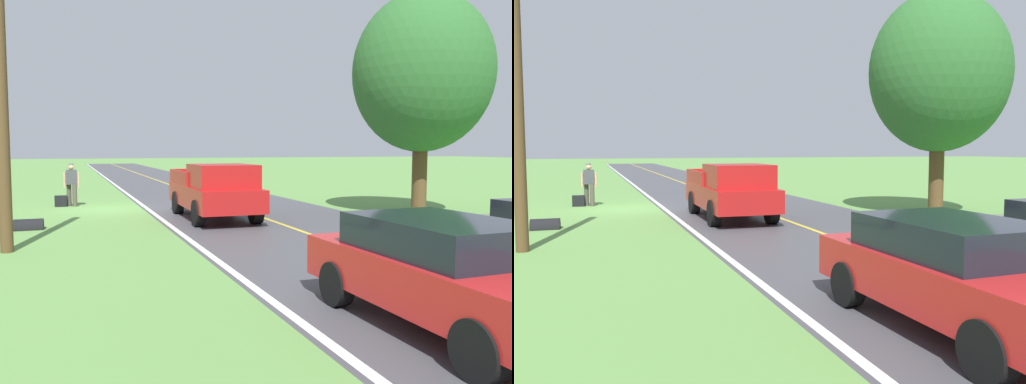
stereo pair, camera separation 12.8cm
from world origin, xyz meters
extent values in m
plane|color=#609347|center=(0.00, 0.00, 0.00)|extent=(200.00, 200.00, 0.00)
cube|color=#47474C|center=(-4.64, 0.00, 0.00)|extent=(6.90, 120.00, 0.00)
cube|color=silver|center=(-1.37, 0.00, 0.01)|extent=(0.16, 117.60, 0.00)
cube|color=gold|center=(-4.64, 0.00, 0.01)|extent=(0.14, 117.60, 0.00)
cylinder|color=#4C473D|center=(1.24, -1.40, 0.44)|extent=(0.18, 0.18, 0.88)
cylinder|color=#4C473D|center=(1.45, -1.65, 0.44)|extent=(0.18, 0.18, 0.88)
cube|color=#3F3F47|center=(1.34, -1.52, 1.17)|extent=(0.41, 0.28, 0.58)
sphere|color=tan|center=(1.34, -1.52, 1.57)|extent=(0.23, 0.23, 0.23)
sphere|color=#4C564C|center=(1.34, -1.52, 1.65)|extent=(0.20, 0.20, 0.20)
cube|color=black|center=(1.33, -1.72, 1.20)|extent=(0.33, 0.21, 0.44)
cylinder|color=tan|center=(1.08, -1.49, 1.06)|extent=(0.10, 0.10, 0.58)
cylinder|color=tan|center=(1.60, -1.51, 1.06)|extent=(0.10, 0.10, 0.58)
cube|color=black|center=(1.76, -1.49, 0.22)|extent=(0.47, 0.22, 0.45)
cube|color=#B21919|center=(-3.05, 3.84, 0.75)|extent=(2.08, 5.43, 0.70)
cube|color=#B21919|center=(-3.03, 5.03, 1.46)|extent=(1.87, 2.19, 0.72)
cube|color=black|center=(-3.03, 5.03, 1.53)|extent=(1.70, 1.32, 0.43)
cube|color=#B21919|center=(-4.01, 2.77, 1.33)|extent=(0.14, 3.03, 0.45)
cube|color=#B21919|center=(-2.13, 2.75, 1.33)|extent=(0.14, 3.03, 0.45)
cube|color=#B21919|center=(-3.09, 1.25, 1.33)|extent=(1.84, 0.13, 0.45)
cylinder|color=black|center=(-3.93, 5.60, 0.40)|extent=(0.31, 0.80, 0.80)
cylinder|color=black|center=(-2.13, 5.58, 0.40)|extent=(0.31, 0.80, 0.80)
cylinder|color=black|center=(-3.97, 2.30, 0.40)|extent=(0.31, 0.80, 0.80)
cylinder|color=black|center=(-2.17, 2.28, 0.40)|extent=(0.31, 0.80, 0.80)
cylinder|color=brown|center=(-10.00, 5.47, 1.45)|extent=(0.51, 0.51, 2.90)
ellipsoid|color=#2D662D|center=(-10.00, 5.47, 4.91)|extent=(4.72, 4.72, 5.42)
cube|color=red|center=(-3.07, 15.39, 0.64)|extent=(1.98, 4.45, 0.62)
cube|color=black|center=(-3.06, 15.19, 1.18)|extent=(1.70, 2.42, 0.46)
cylinder|color=black|center=(-2.27, 16.81, 0.33)|extent=(0.26, 0.67, 0.66)
cylinder|color=black|center=(-3.87, 13.96, 0.33)|extent=(0.26, 0.67, 0.66)
cylinder|color=black|center=(-2.18, 14.01, 0.33)|extent=(0.26, 0.67, 0.66)
cylinder|color=black|center=(-5.67, 12.86, 0.33)|extent=(0.24, 0.66, 0.66)
cylinder|color=brown|center=(2.83, 7.93, 3.63)|extent=(0.28, 0.28, 7.26)
cylinder|color=black|center=(2.59, 4.45, 0.00)|extent=(0.80, 0.60, 0.60)
camera|label=1|loc=(1.54, 20.86, 2.34)|focal=37.27mm
camera|label=2|loc=(1.42, 20.91, 2.34)|focal=37.27mm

